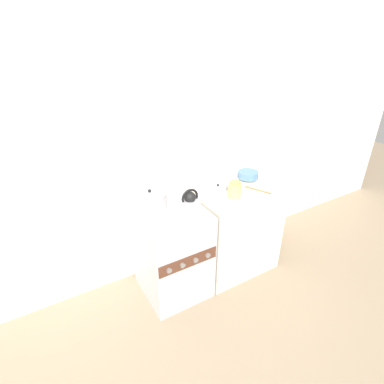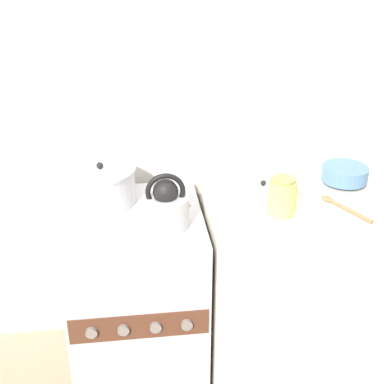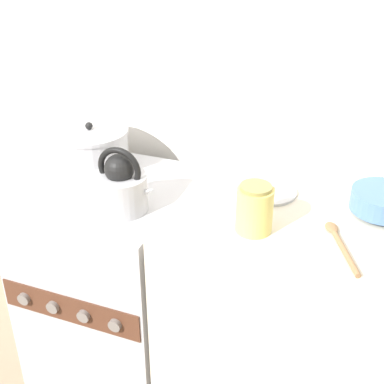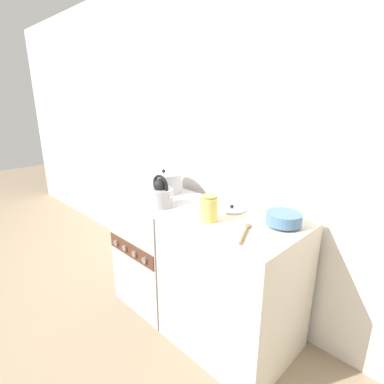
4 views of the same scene
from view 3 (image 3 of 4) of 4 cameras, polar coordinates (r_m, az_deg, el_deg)
wall_back at (r=2.09m, az=-4.76°, el=15.21°), size 7.00×0.06×2.50m
stove at (r=2.15m, az=-8.37°, el=-9.44°), size 0.55×0.61×0.84m
counter at (r=1.97m, az=9.94°, el=-13.36°), size 0.78×0.61×0.87m
kettle at (r=1.74m, az=-7.58°, el=0.60°), size 0.21×0.17×0.22m
cooking_pot at (r=2.04m, az=-10.70°, el=4.61°), size 0.28×0.28×0.18m
enamel_bowl at (r=1.77m, az=19.68°, el=-0.90°), size 0.20×0.20×0.08m
storage_jar at (r=1.58m, az=6.69°, el=-1.77°), size 0.11×0.11×0.15m
loose_pot_lid at (r=1.82m, az=8.18°, el=0.07°), size 0.19×0.19×0.03m
wooden_spoon at (r=1.60m, az=15.50°, el=-5.21°), size 0.14×0.25×0.02m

